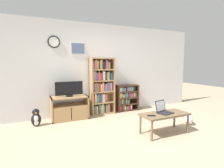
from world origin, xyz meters
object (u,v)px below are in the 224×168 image
television (69,89)px  bookshelf_short (126,98)px  coffee_table (164,116)px  remote_near_laptop (151,116)px  cat (188,119)px  bookshelf_tall (101,86)px  laptop (163,110)px  penguin_figurine (36,118)px  tv_stand (70,108)px

television → bookshelf_short: bearing=5.0°
television → coffee_table: television is taller
remote_near_laptop → coffee_table: bearing=-56.5°
coffee_table → cat: bearing=11.4°
coffee_table → remote_near_laptop: 0.37m
television → bookshelf_tall: 0.96m
coffee_table → remote_near_laptop: (-0.37, -0.03, 0.06)m
coffee_table → remote_near_laptop: bearing=-174.6°
laptop → coffee_table: bearing=-105.0°
laptop → penguin_figurine: laptop is taller
television → penguin_figurine: television is taller
remote_near_laptop → penguin_figurine: remote_near_laptop is taller
cat → coffee_table: bearing=-135.6°
tv_stand → remote_near_laptop: (1.24, -1.82, 0.13)m
coffee_table → penguin_figurine: (-2.43, 1.60, -0.19)m
tv_stand → remote_near_laptop: 2.21m
bookshelf_short → television: bearing=-175.0°
tv_stand → penguin_figurine: bearing=-166.9°
bookshelf_short → coffee_table: (-0.17, -1.93, -0.03)m
coffee_table → penguin_figurine: 2.91m
coffee_table → laptop: size_ratio=2.84×
television → bookshelf_short: 1.83m
laptop → cat: size_ratio=0.70×
bookshelf_tall → remote_near_laptop: 2.01m
bookshelf_tall → tv_stand: bearing=-171.8°
bookshelf_short → penguin_figurine: size_ratio=1.95×
laptop → penguin_figurine: 2.90m
laptop → tv_stand: bearing=119.1°
bookshelf_tall → cat: size_ratio=3.18×
laptop → remote_near_laptop: (-0.37, -0.08, -0.05)m
laptop → penguin_figurine: (-2.43, 1.55, -0.31)m
bookshelf_tall → laptop: bookshelf_tall is taller
tv_stand → coffee_table: bearing=-48.0°
tv_stand → television: bearing=-96.0°
cat → penguin_figurine: penguin_figurine is taller
television → penguin_figurine: bearing=-167.8°
tv_stand → coffee_table: 2.41m
tv_stand → laptop: size_ratio=2.65×
bookshelf_tall → cat: (1.57, -1.74, -0.68)m
tv_stand → bookshelf_short: bookshelf_short is taller
tv_stand → cat: bearing=-32.5°
penguin_figurine → cat: bearing=-23.0°
television → bookshelf_short: size_ratio=0.87×
laptop → television: bearing=119.3°
tv_stand → cat: tv_stand is taller
bookshelf_tall → laptop: size_ratio=4.55×
bookshelf_tall → bookshelf_short: 0.92m
coffee_table → penguin_figurine: coffee_table is taller
tv_stand → bookshelf_short: (1.78, 0.14, 0.10)m
bookshelf_tall → remote_near_laptop: bearing=-81.5°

